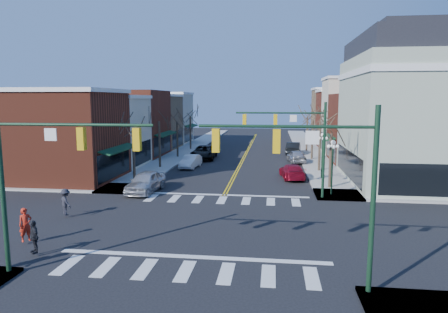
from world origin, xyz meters
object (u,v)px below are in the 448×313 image
(lamppost_midblock, at_px, (322,148))
(car_left_far, at_px, (204,152))
(car_left_near, at_px, (146,182))
(victorian_corner, at_px, (422,108))
(pedestrian_red_a, at_px, (25,225))
(lamppost_corner, at_px, (333,158))
(car_right_far, at_px, (293,148))
(pedestrian_dark_b, at_px, (66,202))
(car_left_mid, at_px, (191,161))
(car_right_mid, at_px, (296,156))
(car_right_near, at_px, (292,171))
(pedestrian_dark_a, at_px, (34,237))

(lamppost_midblock, xyz_separation_m, car_left_far, (-13.05, 11.19, -2.12))
(car_left_near, bearing_deg, victorian_corner, 20.23)
(car_left_far, bearing_deg, car_left_near, -96.36)
(lamppost_midblock, bearing_deg, pedestrian_red_a, -131.94)
(victorian_corner, xyz_separation_m, lamppost_corner, (-8.30, -6.00, -3.70))
(car_left_far, distance_m, pedestrian_red_a, 30.42)
(victorian_corner, xyz_separation_m, car_left_near, (-22.90, -6.50, -5.81))
(car_right_far, bearing_deg, pedestrian_dark_b, 69.27)
(car_left_mid, relative_size, pedestrian_dark_b, 2.50)
(car_right_mid, height_order, pedestrian_dark_b, pedestrian_dark_b)
(victorian_corner, height_order, car_left_near, victorian_corner)
(car_right_mid, relative_size, car_right_far, 0.88)
(car_right_far, bearing_deg, lamppost_midblock, 101.80)
(lamppost_midblock, distance_m, car_right_far, 17.21)
(car_left_near, bearing_deg, car_left_mid, 88.47)
(lamppost_midblock, bearing_deg, car_right_near, 179.76)
(lamppost_corner, distance_m, car_right_near, 7.41)
(car_left_mid, bearing_deg, lamppost_corner, -34.66)
(car_left_mid, bearing_deg, pedestrian_red_a, -93.42)
(lamppost_midblock, distance_m, pedestrian_dark_a, 25.80)
(victorian_corner, distance_m, car_right_near, 12.53)
(car_left_far, bearing_deg, pedestrian_dark_a, -96.24)
(car_left_mid, relative_size, car_right_near, 0.89)
(lamppost_midblock, distance_m, car_right_near, 3.53)
(lamppost_corner, bearing_deg, car_right_near, 112.54)
(victorian_corner, relative_size, car_left_near, 2.87)
(pedestrian_dark_b, bearing_deg, pedestrian_red_a, 131.94)
(car_left_near, bearing_deg, pedestrian_dark_a, -90.21)
(lamppost_corner, height_order, car_left_far, lamppost_corner)
(car_right_mid, xyz_separation_m, pedestrian_red_a, (-15.24, -28.57, 0.27))
(lamppost_midblock, bearing_deg, car_right_far, 96.05)
(victorian_corner, bearing_deg, lamppost_midblock, 176.55)
(car_left_far, distance_m, car_right_mid, 11.36)
(victorian_corner, bearing_deg, car_right_far, 120.01)
(lamppost_corner, height_order, lamppost_midblock, same)
(car_right_far, bearing_deg, car_right_near, 92.71)
(car_left_mid, xyz_separation_m, car_right_near, (10.68, -4.72, -0.01))
(car_left_mid, height_order, pedestrian_dark_a, pedestrian_dark_a)
(car_left_near, distance_m, pedestrian_dark_a, 13.44)
(lamppost_midblock, xyz_separation_m, pedestrian_dark_b, (-17.39, -14.32, -1.97))
(lamppost_midblock, distance_m, pedestrian_red_a, 25.57)
(car_right_mid, height_order, pedestrian_red_a, pedestrian_red_a)
(car_left_far, bearing_deg, pedestrian_dark_b, -101.15)
(car_left_near, relative_size, car_right_mid, 1.12)
(pedestrian_dark_a, bearing_deg, car_left_far, 126.42)
(lamppost_corner, bearing_deg, lamppost_midblock, 90.00)
(lamppost_midblock, relative_size, pedestrian_dark_b, 2.57)
(lamppost_midblock, relative_size, car_left_mid, 1.03)
(car_right_mid, xyz_separation_m, pedestrian_dark_b, (-15.59, -23.92, 0.24))
(car_left_mid, height_order, car_right_near, car_left_mid)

